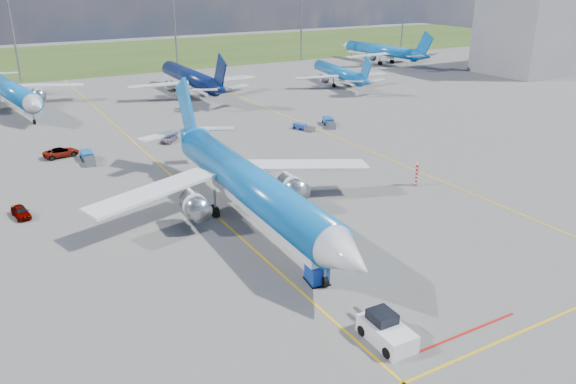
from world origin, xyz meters
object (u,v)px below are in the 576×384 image
main_airliner (250,221)px  baggage_tug_e (303,127)px  warning_post (417,174)px  service_car_c (169,138)px  bg_jet_nnw (14,110)px  service_car_b (61,152)px  baggage_tug_c (88,158)px  uld_container (317,273)px  baggage_tug_w (329,122)px  pushback_tug (386,330)px  bg_jet_ene (380,63)px  service_car_a (21,212)px  bg_jet_ne (338,85)px  bg_jet_n (191,94)px

main_airliner → baggage_tug_e: 38.99m
warning_post → service_car_c: 40.69m
bg_jet_nnw → baggage_tug_e: size_ratio=9.50×
main_airliner → service_car_b: (-14.00, 34.54, 0.70)m
baggage_tug_c → uld_container: bearing=-73.3°
service_car_c → baggage_tug_w: (28.06, -4.17, -0.04)m
main_airliner → pushback_tug: 24.25m
baggage_tug_e → bg_jet_ene: bearing=24.9°
baggage_tug_e → warning_post: bearing=-110.4°
uld_container → baggage_tug_w: size_ratio=0.36×
uld_container → bg_jet_ene: bearing=57.1°
bg_jet_nnw → bg_jet_ene: (102.44, 13.83, 0.00)m
service_car_a → baggage_tug_c: size_ratio=0.68×
main_airliner → baggage_tug_c: size_ratio=8.57×
bg_jet_ne → main_airliner: (-53.85, -61.59, 0.00)m
main_airliner → uld_container: (-0.58, -14.55, 0.80)m
bg_jet_n → pushback_tug: size_ratio=6.36×
baggage_tug_e → bg_jet_nnw: bearing=118.3°
pushback_tug → bg_jet_ene: bearing=52.8°
baggage_tug_w → bg_jet_nnw: bearing=162.0°
bg_jet_nnw → service_car_c: 41.62m
bg_jet_ene → uld_container: 131.40m
warning_post → service_car_b: (-37.34, 35.07, -0.80)m
warning_post → uld_container: size_ratio=1.51×
bg_jet_ene → uld_container: bg_jet_ene is taller
baggage_tug_e → service_car_b: bearing=155.9°
warning_post → main_airliner: (-23.34, 0.53, -1.50)m
warning_post → bg_jet_n: 69.52m
bg_jet_ene → baggage_tug_e: bg_jet_ene is taller
service_car_a → service_car_c: (24.00, 20.80, -0.03)m
service_car_b → bg_jet_ene: bearing=-73.6°
bg_jet_ene → baggage_tug_e: (-60.34, -54.96, 0.45)m
service_car_a → baggage_tug_w: 54.64m
bg_jet_nnw → service_car_c: bearing=-70.8°
uld_container → baggage_tug_e: bearing=68.1°
pushback_tug → baggage_tug_e: size_ratio=1.43×
baggage_tug_c → bg_jet_n: bearing=55.6°
warning_post → service_car_a: warning_post is taller
bg_jet_ne → service_car_c: bearing=37.6°
service_car_a → service_car_c: size_ratio=0.89×
bg_jet_nnw → bg_jet_ne: (71.00, -9.50, 0.00)m
uld_container → service_car_a: uld_container is taller
bg_jet_nnw → baggage_tug_c: 41.15m
uld_container → service_car_a: bearing=134.8°
bg_jet_nnw → bg_jet_n: bearing=-12.3°
bg_jet_n → bg_jet_ne: bg_jet_n is taller
uld_container → service_car_c: (2.97, 48.89, -0.19)m
service_car_c → baggage_tug_e: service_car_c is taller
bg_jet_ene → bg_jet_n: bearing=8.8°
bg_jet_nnw → baggage_tug_w: (47.61, -40.91, 0.57)m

